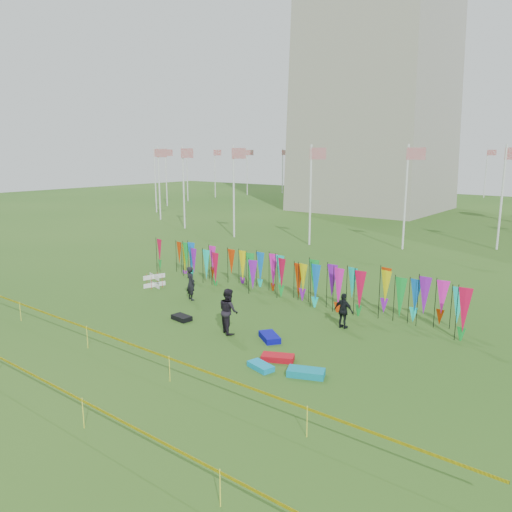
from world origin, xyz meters
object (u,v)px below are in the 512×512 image
Objects in this scene: kite_bag_black at (182,318)px; kite_bag_teal at (306,373)px; person_left at (191,283)px; kite_bag_turquoise at (261,366)px; person_right at (344,311)px; person_mid at (229,311)px; kite_bag_red at (278,358)px; box_kite at (154,281)px; kite_bag_blue at (270,337)px.

kite_bag_black is 7.64m from kite_bag_teal.
person_left is at bearing 157.48° from kite_bag_teal.
kite_bag_turquoise is at bearing -162.09° from kite_bag_teal.
person_right is (8.16, 1.05, -0.10)m from person_left.
person_mid is 3.56m from kite_bag_red.
box_kite reaches higher than kite_bag_turquoise.
person_left is at bearing -7.92° from box_kite.
kite_bag_teal is at bearing -18.89° from box_kite.
kite_bag_red is at bearing 175.49° from person_left.
kite_bag_black is 0.74× the size of kite_bag_teal.
kite_bag_red is 0.94× the size of kite_bag_teal.
kite_bag_turquoise is at bearing -93.15° from kite_bag_red.
kite_bag_blue is at bearing 147.08° from kite_bag_teal.
person_mid is (8.00, -2.86, 0.58)m from box_kite.
person_left is at bearing 127.47° from kite_bag_black.
person_right is 1.58× the size of kite_bag_turquoise.
kite_bag_turquoise is 0.86× the size of kite_bag_blue.
person_mid is (4.64, -2.39, 0.08)m from person_left.
person_mid reaches higher than kite_bag_turquoise.
person_left is 8.68m from kite_bag_red.
person_left is 1.13× the size of person_right.
person_right is at bearing 61.30° from kite_bag_blue.
kite_bag_teal is (1.55, 0.50, 0.02)m from kite_bag_turquoise.
box_kite reaches higher than kite_bag_teal.
person_right is (3.52, 3.44, -0.18)m from person_mid.
kite_bag_red is (7.92, -3.45, -0.76)m from person_left.
kite_bag_black is (-6.01, 0.96, -0.00)m from kite_bag_red.
kite_bag_black is (-4.57, -0.49, -0.01)m from kite_bag_blue.
kite_bag_black reaches higher than kite_bag_turquoise.
kite_bag_red reaches higher than kite_bag_black.
person_left reaches higher than kite_bag_teal.
kite_bag_blue is 0.97× the size of kite_bag_red.
box_kite is 6.05m from kite_bag_black.
kite_bag_turquoise is at bearing -23.45° from box_kite.
kite_bag_black is (-5.96, 1.91, 0.01)m from kite_bag_turquoise.
kite_bag_turquoise is at bearing 169.81° from person_left.
person_mid reaches higher than kite_bag_black.
box_kite is at bearing 160.84° from kite_bag_red.
person_right reaches higher than box_kite.
person_right is 1.24× the size of kite_bag_teal.
person_mid reaches higher than box_kite.
person_mid reaches higher than person_left.
kite_bag_red is 6.09m from kite_bag_black.
person_right reaches higher than kite_bag_turquoise.
kite_bag_teal is (1.49, -0.45, 0.01)m from kite_bag_red.
kite_bag_blue is at bearing -140.29° from person_mid.
kite_bag_turquoise is 0.84× the size of kite_bag_red.
person_mid is 1.68× the size of kite_bag_blue.
person_left is 1.54× the size of kite_bag_blue.
kite_bag_blue is 1.23× the size of kite_bag_black.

